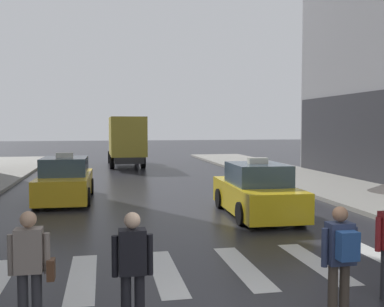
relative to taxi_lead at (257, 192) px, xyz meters
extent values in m
cube|color=silver|center=(-5.09, -4.88, -0.72)|extent=(0.50, 2.80, 0.01)
cube|color=silver|center=(-3.55, -4.88, -0.72)|extent=(0.50, 2.80, 0.01)
cube|color=silver|center=(-2.00, -4.88, -0.72)|extent=(0.50, 2.80, 0.01)
cube|color=silver|center=(-0.46, -4.88, -0.72)|extent=(0.50, 2.80, 0.01)
cube|color=silver|center=(1.08, -4.88, -0.72)|extent=(0.50, 2.80, 0.01)
cube|color=yellow|center=(0.00, 0.02, -0.16)|extent=(1.95, 4.56, 0.84)
cube|color=#384C5B|center=(0.00, -0.08, 0.58)|extent=(1.67, 2.15, 0.64)
cube|color=silver|center=(0.00, -0.08, 0.99)|extent=(0.61, 0.26, 0.18)
cylinder|color=black|center=(-0.81, 1.40, -0.39)|extent=(0.24, 0.67, 0.66)
cylinder|color=black|center=(0.90, 1.34, -0.39)|extent=(0.24, 0.67, 0.66)
cylinder|color=black|center=(-0.90, -1.30, -0.39)|extent=(0.24, 0.67, 0.66)
cylinder|color=black|center=(0.81, -1.35, -0.39)|extent=(0.24, 0.67, 0.66)
cube|color=#F2EAB2|center=(-0.55, 2.31, -0.12)|extent=(0.20, 0.05, 0.14)
cube|color=#F2EAB2|center=(0.71, 2.27, -0.12)|extent=(0.20, 0.05, 0.14)
cube|color=gold|center=(-6.08, 3.96, -0.16)|extent=(1.89, 4.53, 0.84)
cube|color=#384C5B|center=(-6.08, 3.86, 0.58)|extent=(1.64, 2.13, 0.64)
cube|color=silver|center=(-6.08, 3.86, 0.99)|extent=(0.60, 0.25, 0.18)
cylinder|color=black|center=(-6.91, 5.33, -0.39)|extent=(0.23, 0.66, 0.66)
cylinder|color=black|center=(-5.20, 5.29, -0.39)|extent=(0.23, 0.66, 0.66)
cylinder|color=black|center=(-6.96, 2.63, -0.39)|extent=(0.23, 0.66, 0.66)
cylinder|color=black|center=(-5.25, 2.59, -0.39)|extent=(0.23, 0.66, 0.66)
cube|color=#F2EAB2|center=(-6.66, 6.24, -0.12)|extent=(0.20, 0.04, 0.14)
cube|color=#F2EAB2|center=(-5.40, 6.22, -0.12)|extent=(0.20, 0.04, 0.14)
cube|color=#2D2D2D|center=(-3.14, 17.55, -0.07)|extent=(1.90, 6.63, 0.40)
cube|color=silver|center=(-3.19, 20.85, 1.18)|extent=(2.13, 1.83, 2.10)
cube|color=#384C5B|center=(-3.21, 21.77, 1.54)|extent=(1.89, 0.07, 0.95)
cube|color=gold|center=(-3.13, 16.65, 1.38)|extent=(2.27, 4.83, 2.50)
cylinder|color=black|center=(-4.19, 20.64, -0.27)|extent=(0.29, 0.90, 0.90)
cylinder|color=black|center=(-2.19, 20.67, -0.27)|extent=(0.29, 0.90, 0.90)
cylinder|color=black|center=(-4.12, 16.10, -0.27)|extent=(0.29, 0.90, 0.90)
cylinder|color=black|center=(-2.12, 16.13, -0.27)|extent=(0.29, 0.90, 0.90)
cylinder|color=maroon|center=(-0.41, -6.91, 0.35)|extent=(0.09, 0.09, 0.55)
cylinder|color=#473D33|center=(-1.49, -7.47, -0.31)|extent=(0.14, 0.14, 0.82)
cylinder|color=#473D33|center=(-1.31, -7.47, -0.31)|extent=(0.14, 0.14, 0.82)
cube|color=#2D3856|center=(-1.40, -7.47, 0.40)|extent=(0.36, 0.24, 0.60)
sphere|color=#9E7051|center=(-1.40, -7.47, 0.82)|extent=(0.22, 0.22, 0.22)
cylinder|color=#2D3856|center=(-1.63, -7.47, 0.35)|extent=(0.09, 0.09, 0.55)
cylinder|color=#2D3856|center=(-1.17, -7.47, 0.35)|extent=(0.09, 0.09, 0.55)
cube|color=#264C8C|center=(-1.40, -7.69, 0.42)|extent=(0.28, 0.18, 0.40)
cylinder|color=#333338|center=(-5.77, -6.99, -0.31)|extent=(0.14, 0.14, 0.82)
cylinder|color=#333338|center=(-5.59, -6.99, -0.31)|extent=(0.14, 0.14, 0.82)
cube|color=gray|center=(-5.68, -6.99, 0.40)|extent=(0.36, 0.24, 0.60)
sphere|color=tan|center=(-5.68, -6.99, 0.82)|extent=(0.22, 0.22, 0.22)
cylinder|color=gray|center=(-5.91, -6.99, 0.35)|extent=(0.09, 0.09, 0.55)
cylinder|color=gray|center=(-5.45, -6.99, 0.35)|extent=(0.09, 0.09, 0.55)
cube|color=brown|center=(-5.40, -6.99, 0.12)|extent=(0.10, 0.20, 0.28)
cylinder|color=black|center=(-4.41, -7.32, -0.31)|extent=(0.14, 0.14, 0.82)
cylinder|color=black|center=(-4.23, -7.32, -0.31)|extent=(0.14, 0.14, 0.82)
cube|color=black|center=(-4.32, -7.32, 0.40)|extent=(0.36, 0.24, 0.60)
sphere|color=beige|center=(-4.32, -7.32, 0.82)|extent=(0.22, 0.22, 0.22)
cylinder|color=black|center=(-4.55, -7.32, 0.35)|extent=(0.09, 0.09, 0.55)
cylinder|color=black|center=(-4.09, -7.32, 0.35)|extent=(0.09, 0.09, 0.55)
camera|label=1|loc=(-4.68, -13.23, 2.07)|focal=42.06mm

